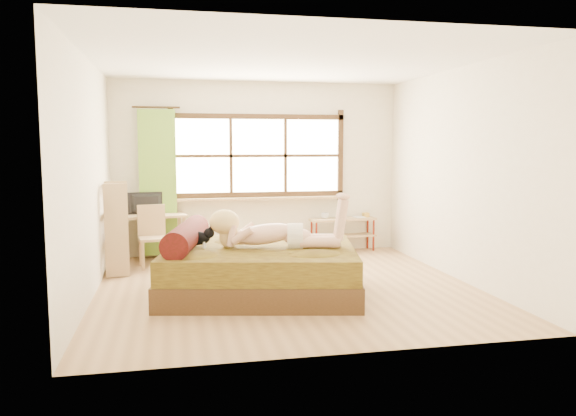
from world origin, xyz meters
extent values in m
plane|color=#9E754C|center=(0.00, 0.00, 0.00)|extent=(4.50, 4.50, 0.00)
plane|color=white|center=(0.00, 0.00, 2.70)|extent=(4.50, 4.50, 0.00)
plane|color=silver|center=(0.00, 2.25, 1.35)|extent=(4.50, 0.00, 4.50)
plane|color=silver|center=(0.00, -2.25, 1.35)|extent=(4.50, 0.00, 4.50)
plane|color=silver|center=(-2.25, 0.00, 1.35)|extent=(0.00, 4.50, 4.50)
plane|color=silver|center=(2.25, 0.00, 1.35)|extent=(0.00, 4.50, 4.50)
cube|color=#FFEDBF|center=(0.00, 2.25, 1.55)|extent=(2.60, 0.01, 1.30)
cube|color=tan|center=(0.00, 2.17, 0.88)|extent=(2.80, 0.16, 0.04)
cube|color=#5A8E26|center=(-1.55, 2.13, 1.15)|extent=(0.55, 0.10, 2.20)
cube|color=#2F200E|center=(-0.35, -0.21, 0.14)|extent=(2.50, 2.16, 0.27)
cube|color=#34230B|center=(-0.35, -0.21, 0.41)|extent=(2.45, 2.11, 0.27)
cylinder|color=black|center=(-1.19, -0.04, 0.68)|extent=(0.60, 1.52, 0.31)
cube|color=tan|center=(-1.72, 1.95, 0.68)|extent=(1.18, 0.68, 0.04)
cube|color=tan|center=(-2.19, 1.67, 0.33)|extent=(0.05, 0.05, 0.67)
cube|color=tan|center=(-1.18, 1.83, 0.33)|extent=(0.05, 0.05, 0.67)
cube|color=tan|center=(-2.25, 2.07, 0.33)|extent=(0.05, 0.05, 0.67)
cube|color=tan|center=(-1.25, 2.23, 0.33)|extent=(0.05, 0.05, 0.67)
imported|color=black|center=(-1.72, 2.00, 0.86)|extent=(0.57, 0.16, 0.33)
cube|color=tan|center=(-1.62, 1.50, 0.41)|extent=(0.44, 0.44, 0.04)
cube|color=tan|center=(-1.64, 1.67, 0.65)|extent=(0.39, 0.10, 0.44)
cube|color=tan|center=(-1.76, 1.31, 0.19)|extent=(0.04, 0.04, 0.39)
cube|color=tan|center=(-1.43, 1.36, 0.19)|extent=(0.04, 0.04, 0.39)
cube|color=tan|center=(-1.81, 1.64, 0.19)|extent=(0.04, 0.04, 0.39)
cube|color=tan|center=(-1.48, 1.69, 0.19)|extent=(0.04, 0.04, 0.39)
cube|color=tan|center=(1.35, 2.07, 0.53)|extent=(1.11, 0.39, 0.04)
cube|color=tan|center=(1.35, 2.07, 0.25)|extent=(1.11, 0.39, 0.03)
cylinder|color=maroon|center=(0.87, 1.91, 0.27)|extent=(0.03, 0.03, 0.54)
cylinder|color=maroon|center=(1.86, 2.02, 0.27)|extent=(0.03, 0.03, 0.54)
cylinder|color=maroon|center=(0.84, 2.12, 0.27)|extent=(0.03, 0.03, 0.54)
cylinder|color=maroon|center=(1.83, 2.23, 0.27)|extent=(0.03, 0.03, 0.54)
cube|color=gold|center=(1.76, 2.12, 0.58)|extent=(0.10, 0.10, 0.07)
imported|color=gray|center=(1.05, 2.07, 0.59)|extent=(0.14, 0.14, 0.10)
imported|color=gray|center=(1.55, 2.07, 0.55)|extent=(0.18, 0.23, 0.02)
cube|color=tan|center=(-2.08, 1.18, 0.05)|extent=(0.34, 0.52, 0.03)
cube|color=tan|center=(-2.08, 1.18, 0.43)|extent=(0.34, 0.52, 0.03)
cube|color=tan|center=(-2.08, 1.18, 0.81)|extent=(0.34, 0.52, 0.03)
cube|color=tan|center=(-2.08, 1.18, 1.19)|extent=(0.34, 0.52, 0.03)
cube|color=tan|center=(-2.06, 0.93, 0.62)|extent=(0.30, 0.05, 1.22)
cube|color=tan|center=(-2.10, 1.43, 0.62)|extent=(0.30, 0.05, 1.22)
camera|label=1|loc=(-1.33, -6.54, 1.73)|focal=35.00mm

